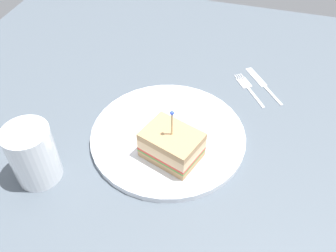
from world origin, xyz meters
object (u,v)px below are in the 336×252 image
at_px(plate, 168,136).
at_px(drink_glass, 34,156).
at_px(knife, 262,83).
at_px(sandwich_half_center, 172,145).
at_px(fork, 247,86).

relative_size(plate, drink_glass, 2.73).
bearing_deg(knife, sandwich_half_center, 63.29).
height_order(drink_glass, fork, drink_glass).
distance_m(plate, drink_glass, 0.24).
xyz_separation_m(fork, knife, (-0.03, -0.02, 0.00)).
relative_size(drink_glass, fork, 1.03).
relative_size(fork, knife, 0.89).
relative_size(plate, fork, 2.81).
bearing_deg(sandwich_half_center, drink_glass, 24.49).
relative_size(plate, sandwich_half_center, 2.54).
relative_size(sandwich_half_center, drink_glass, 1.07).
bearing_deg(knife, drink_glass, 46.48).
xyz_separation_m(sandwich_half_center, fork, (-0.10, -0.24, -0.04)).
relative_size(plate, knife, 2.50).
relative_size(sandwich_half_center, knife, 0.98).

